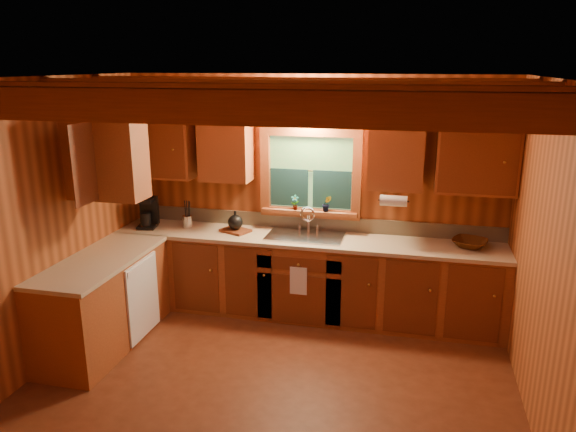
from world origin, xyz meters
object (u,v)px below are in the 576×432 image
Objects in this scene: coffee_maker at (148,212)px; cutting_board at (236,231)px; wicker_basket at (470,243)px; sink at (305,240)px.

cutting_board is at bearing -8.75° from coffee_maker.
cutting_board is 0.90× the size of wicker_basket.
cutting_board is at bearing -179.54° from sink.
sink is at bearing -9.79° from coffee_maker.
cutting_board is at bearing -178.84° from wicker_basket.
coffee_maker reaches higher than wicker_basket.
sink reaches higher than cutting_board.
sink is at bearing -178.51° from wicker_basket.
wicker_basket reaches higher than cutting_board.
sink is at bearing 23.86° from cutting_board.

